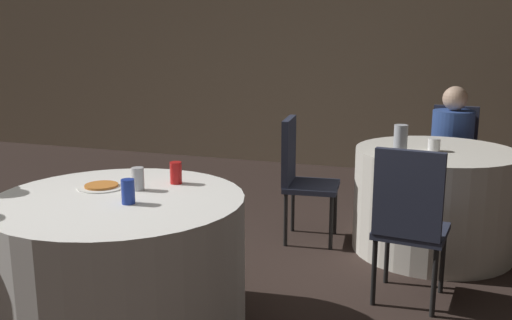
{
  "coord_description": "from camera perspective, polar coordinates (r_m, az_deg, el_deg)",
  "views": [
    {
      "loc": [
        1.6,
        -2.26,
        1.57
      ],
      "look_at": [
        0.56,
        0.78,
        0.86
      ],
      "focal_mm": 40.0,
      "sensor_mm": 36.0,
      "label": 1
    }
  ],
  "objects": [
    {
      "name": "person_blue_shirt",
      "position": [
        5.12,
        18.85,
        0.75
      ],
      "size": [
        0.37,
        0.51,
        1.14
      ],
      "rotation": [
        0.0,
        0.0,
        -3.26
      ],
      "color": "black",
      "rests_on": "ground_plane"
    },
    {
      "name": "chair_far_north",
      "position": [
        5.29,
        19.05,
        0.83
      ],
      "size": [
        0.44,
        0.45,
        0.95
      ],
      "rotation": [
        0.0,
        0.0,
        -3.26
      ],
      "color": "#2D3347",
      "rests_on": "ground_plane"
    },
    {
      "name": "chair_far_south",
      "position": [
        3.37,
        15.09,
        -5.32
      ],
      "size": [
        0.44,
        0.45,
        0.95
      ],
      "rotation": [
        0.0,
        0.0,
        -0.11
      ],
      "color": "#2D3347",
      "rests_on": "ground_plane"
    },
    {
      "name": "soda_can_blue",
      "position": [
        2.85,
        -12.67,
        -3.1
      ],
      "size": [
        0.07,
        0.07,
        0.12
      ],
      "color": "#1E38A5",
      "rests_on": "table_near"
    },
    {
      "name": "soda_can_red",
      "position": [
        3.18,
        -8.02,
        -1.27
      ],
      "size": [
        0.07,
        0.07,
        0.12
      ],
      "color": "red",
      "rests_on": "table_near"
    },
    {
      "name": "wall_back",
      "position": [
        6.87,
        5.5,
        11.06
      ],
      "size": [
        16.0,
        0.06,
        2.8
      ],
      "color": "gray",
      "rests_on": "ground_plane"
    },
    {
      "name": "pizza_plate_near",
      "position": [
        3.19,
        -15.2,
        -2.55
      ],
      "size": [
        0.25,
        0.25,
        0.02
      ],
      "color": "white",
      "rests_on": "table_near"
    },
    {
      "name": "cup_far",
      "position": [
        4.21,
        17.38,
        1.47
      ],
      "size": [
        0.08,
        0.08,
        0.09
      ],
      "color": "white",
      "rests_on": "table_far"
    },
    {
      "name": "table_far",
      "position": [
        4.37,
        17.34,
        -3.87
      ],
      "size": [
        1.15,
        1.15,
        0.76
      ],
      "color": "white",
      "rests_on": "ground_plane"
    },
    {
      "name": "chair_far_west",
      "position": [
        4.35,
        4.34,
        -0.93
      ],
      "size": [
        0.44,
        0.44,
        0.95
      ],
      "rotation": [
        0.0,
        0.0,
        -1.46
      ],
      "color": "#2D3347",
      "rests_on": "ground_plane"
    },
    {
      "name": "bottle_far",
      "position": [
        3.87,
        14.24,
        1.75
      ],
      "size": [
        0.09,
        0.09,
        0.23
      ],
      "color": "silver",
      "rests_on": "table_far"
    },
    {
      "name": "table_near",
      "position": [
        3.1,
        -13.25,
        -10.37
      ],
      "size": [
        1.28,
        1.28,
        0.76
      ],
      "color": "white",
      "rests_on": "ground_plane"
    },
    {
      "name": "soda_can_silver",
      "position": [
        3.08,
        -11.73,
        -1.86
      ],
      "size": [
        0.07,
        0.07,
        0.12
      ],
      "color": "silver",
      "rests_on": "table_near"
    }
  ]
}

